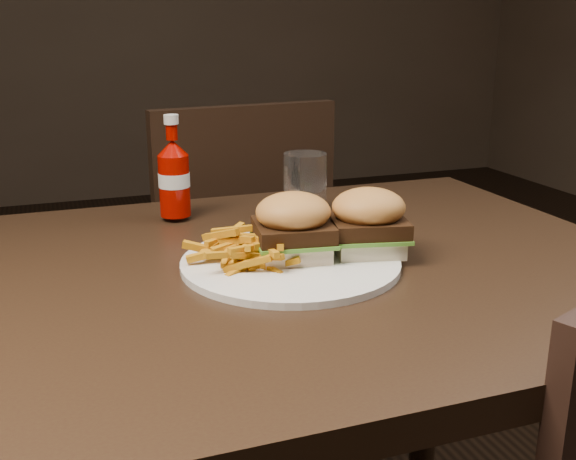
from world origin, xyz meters
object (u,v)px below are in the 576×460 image
object	(u,v)px
plate	(290,263)
tumbler	(305,187)
chair_far	(218,282)
ketchup_bottle	(174,186)
dining_table	(235,282)

from	to	relation	value
plate	tumbler	distance (m)	0.25
chair_far	tumbler	size ratio (longest dim) A/B	3.83
ketchup_bottle	tumbler	xyz separation A→B (m)	(0.21, -0.06, -0.01)
chair_far	plate	world-z (taller)	plate
tumbler	ketchup_bottle	bearing A→B (deg)	163.30
dining_table	chair_far	distance (m)	0.82
dining_table	ketchup_bottle	distance (m)	0.28
plate	tumbler	xyz separation A→B (m)	(0.11, 0.22, 0.05)
dining_table	chair_far	bearing A→B (deg)	78.34
dining_table	chair_far	world-z (taller)	dining_table
dining_table	plate	world-z (taller)	plate
plate	tumbler	size ratio (longest dim) A/B	2.63
plate	ketchup_bottle	size ratio (longest dim) A/B	2.92
dining_table	tumbler	bearing A→B (deg)	48.29
chair_far	plate	bearing A→B (deg)	77.36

